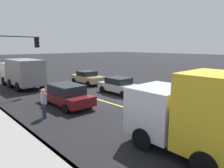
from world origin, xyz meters
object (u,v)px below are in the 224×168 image
at_px(truck_gray, 22,72).
at_px(pedestrian_with_backpack, 44,101).
at_px(traffic_light_mast, 7,53).
at_px(car_maroon, 66,95).
at_px(car_silver, 119,85).
at_px(car_tan, 88,77).

xyz_separation_m(truck_gray, pedestrian_with_backpack, (-10.24, 2.36, -0.52)).
distance_m(pedestrian_with_backpack, traffic_light_mast, 7.05).
bearing_deg(pedestrian_with_backpack, truck_gray, -12.99).
height_order(car_maroon, pedestrian_with_backpack, pedestrian_with_backpack).
height_order(car_silver, car_maroon, car_maroon).
distance_m(car_tan, car_silver, 5.83).
bearing_deg(pedestrian_with_backpack, car_silver, -79.11).
distance_m(car_tan, truck_gray, 6.74).
distance_m(truck_gray, pedestrian_with_backpack, 10.52).
bearing_deg(car_silver, car_tan, -7.39).
height_order(car_silver, traffic_light_mast, traffic_light_mast).
xyz_separation_m(pedestrian_with_backpack, traffic_light_mast, (6.55, -0.06, 2.61)).
relative_size(car_tan, traffic_light_mast, 0.78).
bearing_deg(car_tan, car_maroon, 133.96).
xyz_separation_m(car_tan, car_maroon, (-5.88, 6.10, 0.07)).
bearing_deg(pedestrian_with_backpack, car_tan, -49.02).
xyz_separation_m(car_maroon, pedestrian_with_backpack, (-1.36, 2.23, 0.24)).
bearing_deg(car_tan, car_silver, 172.61).
xyz_separation_m(car_silver, pedestrian_with_backpack, (-1.46, 7.58, 0.29)).
height_order(car_tan, traffic_light_mast, traffic_light_mast).
relative_size(car_tan, truck_gray, 0.62).
height_order(car_maroon, truck_gray, truck_gray).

